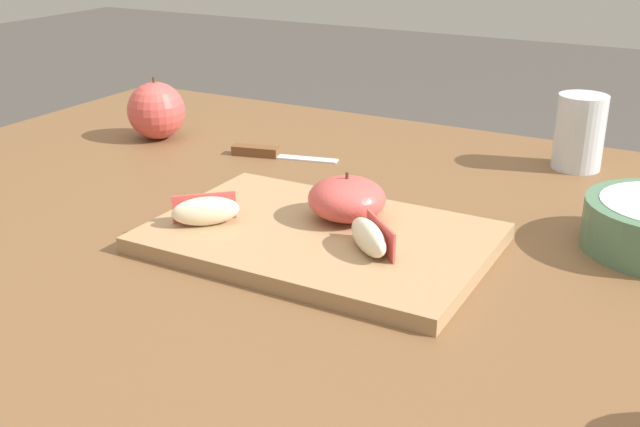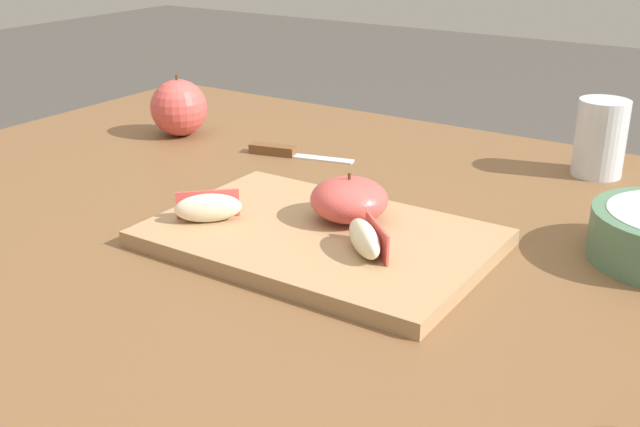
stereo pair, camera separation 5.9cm
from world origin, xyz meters
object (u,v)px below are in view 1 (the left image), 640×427
Objects in this scene: apple_wedge_middle at (205,211)px; paring_knife at (264,152)px; apple_wedge_left at (369,237)px; whole_apple_pink_lady at (156,111)px; cutting_board at (320,238)px; apple_half_skin_up at (348,198)px; drinking_glass_water at (580,132)px.

apple_wedge_middle is 0.44× the size of paring_knife.
whole_apple_pink_lady is at bearing 152.14° from apple_wedge_left.
apple_wedge_middle is at bearing -173.36° from apple_wedge_left.
whole_apple_pink_lady is (-0.42, 0.24, 0.04)m from cutting_board.
apple_half_skin_up is 0.89× the size of whole_apple_pink_lady.
cutting_board is 0.45m from drinking_glass_water.
whole_apple_pink_lady reaches higher than apple_wedge_left.
cutting_board reaches higher than paring_knife.
cutting_board is at bearing 21.11° from apple_wedge_middle.
cutting_board is at bearing -46.80° from paring_knife.
apple_half_skin_up is 0.31m from paring_knife.
apple_half_skin_up is at bearing -39.14° from paring_knife.
apple_wedge_left is at bearing -41.75° from paring_knife.
apple_half_skin_up reaches higher than apple_wedge_left.
apple_wedge_left is at bearing -50.17° from apple_half_skin_up.
whole_apple_pink_lady is (-0.20, -0.00, 0.04)m from paring_knife.
apple_half_skin_up is 0.83× the size of drinking_glass_water.
apple_half_skin_up is 0.55× the size of paring_knife.
apple_half_skin_up is 1.23× the size of apple_wedge_middle.
apple_wedge_left reaches higher than paring_knife.
drinking_glass_water is at bearing 74.46° from apple_wedge_left.
apple_half_skin_up is 0.40m from drinking_glass_water.
cutting_board is 3.45× the size of drinking_glass_water.
apple_wedge_left is (0.06, -0.07, -0.01)m from apple_half_skin_up.
apple_half_skin_up is at bearing 129.83° from apple_wedge_left.
whole_apple_pink_lady is 0.64m from drinking_glass_water.
drinking_glass_water reaches higher than cutting_board.
whole_apple_pink_lady is (-0.43, 0.19, 0.00)m from apple_half_skin_up.
cutting_board is 0.49m from whole_apple_pink_lady.
apple_half_skin_up is at bearing 36.30° from apple_wedge_middle.
apple_wedge_middle is at bearing -69.50° from paring_knife.
apple_wedge_left is at bearing 6.64° from apple_wedge_middle.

